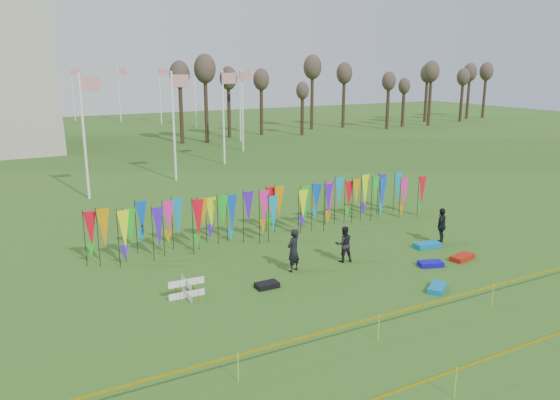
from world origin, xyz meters
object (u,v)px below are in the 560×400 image
person_left (293,250)px  person_mid (344,244)px  kite_bag_red (462,257)px  kite_bag_turquoise (437,288)px  kite_bag_teal (427,245)px  box_kite (187,289)px  person_right (441,226)px  kite_bag_black (267,285)px  kite_bag_blue (431,264)px

person_left → person_mid: person_left is taller
person_mid → kite_bag_red: (4.81, -2.38, -0.70)m
kite_bag_turquoise → kite_bag_teal: (3.25, 4.01, 0.01)m
box_kite → person_right: 13.03m
person_right → kite_bag_black: size_ratio=1.97×
kite_bag_blue → box_kite: bearing=169.8°
kite_bag_red → person_left: bearing=161.7°
box_kite → kite_bag_blue: (10.41, -1.86, -0.28)m
box_kite → kite_bag_teal: 12.02m
kite_bag_turquoise → kite_bag_teal: size_ratio=0.86×
person_left → box_kite: bearing=-18.4°
person_right → box_kite: bearing=-33.1°
box_kite → person_left: size_ratio=0.42×
box_kite → kite_bag_red: size_ratio=0.64×
person_right → kite_bag_teal: person_right is taller
kite_bag_turquoise → kite_bag_red: bearing=30.1°
kite_bag_turquoise → box_kite: bearing=155.7°
box_kite → person_mid: 7.44m
person_right → kite_bag_turquoise: person_right is taller
kite_bag_blue → person_mid: bearing=142.4°
box_kite → person_mid: size_ratio=0.48×
person_right → kite_bag_red: size_ratio=1.46×
person_mid → person_right: 5.61m
kite_bag_blue → kite_bag_black: bearing=169.7°
person_left → kite_bag_red: 7.79m
person_left → person_right: (8.14, -0.26, -0.04)m
box_kite → kite_bag_teal: box_kite is taller
box_kite → person_right: size_ratio=0.44×
kite_bag_turquoise → kite_bag_black: size_ratio=1.20×
person_left → kite_bag_turquoise: size_ratio=1.71×
kite_bag_blue → kite_bag_turquoise: bearing=-128.2°
kite_bag_black → kite_bag_teal: kite_bag_teal is taller
kite_bag_turquoise → kite_bag_teal: kite_bag_teal is taller
person_mid → person_right: (5.60, -0.22, 0.08)m
kite_bag_turquoise → person_left: bearing=131.2°
person_right → kite_bag_turquoise: bearing=10.4°
kite_bag_turquoise → kite_bag_blue: (1.64, 2.09, -0.00)m
person_right → kite_bag_turquoise: size_ratio=1.64×
box_kite → kite_bag_turquoise: box_kite is taller
person_left → kite_bag_red: bearing=137.5°
kite_bag_teal → kite_bag_blue: bearing=-130.0°
person_mid → kite_bag_blue: bearing=157.2°
box_kite → kite_bag_red: (12.23, -1.94, -0.28)m
box_kite → person_left: (4.88, 0.49, 0.54)m
kite_bag_black → person_right: bearing=4.4°
box_kite → person_right: bearing=1.0°
person_left → kite_bag_black: bearing=5.9°
kite_bag_black → person_mid: bearing=12.8°
box_kite → kite_bag_black: bearing=-9.9°
person_mid → person_left: bearing=13.8°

